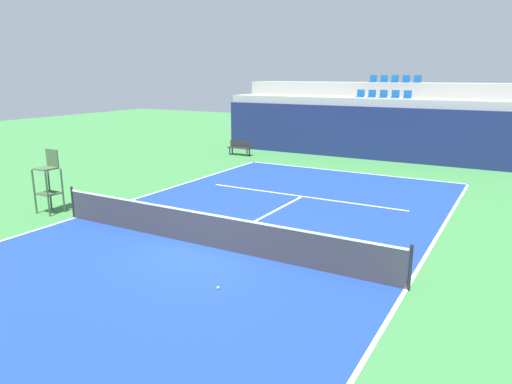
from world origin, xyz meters
TOP-DOWN VIEW (x-y plane):
  - ground_plane at (0.00, 0.00)m, footprint 80.00×80.00m
  - court_surface at (0.00, 0.00)m, footprint 11.00×24.00m
  - baseline_far at (0.00, 11.95)m, footprint 11.00×0.10m
  - sideline_left at (-5.45, 0.00)m, footprint 0.10×24.00m
  - sideline_right at (5.45, 0.00)m, footprint 0.10×24.00m
  - service_line_far at (0.00, 6.40)m, footprint 8.26×0.10m
  - centre_service_line at (0.00, 3.20)m, footprint 0.10×6.40m
  - back_wall at (0.00, 15.98)m, footprint 18.79×0.30m
  - stands_tier_lower at (0.00, 17.33)m, footprint 18.79×2.40m
  - stands_tier_upper at (0.00, 19.73)m, footprint 18.79×2.40m
  - seating_row_lower at (0.00, 17.43)m, footprint 3.14×0.44m
  - seating_row_upper at (0.00, 19.83)m, footprint 3.14×0.44m
  - tennis_net at (0.00, 0.00)m, footprint 11.08×0.08m
  - umpire_chair at (-6.70, 0.06)m, footprint 0.76×0.66m
  - player_bench at (-7.28, 13.52)m, footprint 1.50×0.40m
  - tennis_ball_1 at (1.78, -2.09)m, footprint 0.07×0.07m

SIDE VIEW (x-z plane):
  - ground_plane at x=0.00m, z-range 0.00..0.00m
  - court_surface at x=0.00m, z-range 0.00..0.01m
  - baseline_far at x=0.00m, z-range 0.01..0.01m
  - sideline_left at x=-5.45m, z-range 0.01..0.01m
  - sideline_right at x=5.45m, z-range 0.01..0.01m
  - service_line_far at x=0.00m, z-range 0.01..0.01m
  - centre_service_line at x=0.00m, z-range 0.01..0.01m
  - tennis_ball_1 at x=1.78m, z-range 0.01..0.08m
  - player_bench at x=-7.28m, z-range 0.08..0.93m
  - tennis_net at x=0.00m, z-range -0.03..1.04m
  - umpire_chair at x=-6.70m, z-range 0.09..2.29m
  - back_wall at x=0.00m, z-range 0.00..2.94m
  - stands_tier_lower at x=0.00m, z-range 0.00..3.39m
  - stands_tier_upper at x=0.00m, z-range 0.00..4.21m
  - seating_row_lower at x=0.00m, z-range 3.29..3.73m
  - seating_row_upper at x=0.00m, z-range 4.11..4.55m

